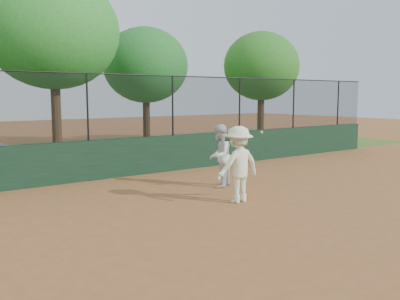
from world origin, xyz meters
TOP-DOWN VIEW (x-y plane):
  - ground at (0.00, 0.00)m, footprint 80.00×80.00m
  - back_wall at (0.00, 6.00)m, footprint 26.00×0.20m
  - grass_strip at (0.00, 12.00)m, footprint 36.00×12.00m
  - player_second at (2.03, 2.94)m, footprint 1.07×1.01m
  - player_main at (1.25, 1.29)m, footprint 1.18×0.68m
  - fence_assembly at (-0.03, 6.00)m, footprint 26.00×0.06m
  - tree_2 at (0.04, 10.30)m, footprint 4.99×4.53m
  - tree_3 at (5.53, 13.01)m, footprint 4.32×3.93m
  - tree_4 at (10.95, 10.40)m, footprint 4.12×3.74m

SIDE VIEW (x-z plane):
  - ground at x=0.00m, z-range 0.00..0.00m
  - grass_strip at x=0.00m, z-range 0.00..0.01m
  - back_wall at x=0.00m, z-range 0.00..1.20m
  - player_second at x=2.03m, z-range 0.00..1.74m
  - player_main at x=1.25m, z-range 0.00..1.82m
  - fence_assembly at x=-0.03m, z-range 1.24..3.24m
  - tree_3 at x=5.53m, z-range 1.07..6.95m
  - tree_4 at x=10.95m, z-range 1.12..6.95m
  - tree_2 at x=0.04m, z-range 1.36..8.42m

